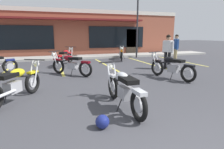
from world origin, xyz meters
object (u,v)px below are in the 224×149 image
at_px(person_in_shorts_foreground, 168,50).
at_px(motorcycle_blue_standard, 71,64).
at_px(motorcycle_orange_scrambler, 65,57).
at_px(motorcycle_red_sportbike, 15,84).
at_px(parking_lot_lamp_post, 138,9).
at_px(motorcycle_silver_naked, 171,67).
at_px(motorcycle_foreground_classic, 124,89).
at_px(person_in_black_shirt, 176,47).
at_px(motorcycle_black_cruiser, 121,53).
at_px(helmet_on_pavement, 102,122).

bearing_deg(person_in_shorts_foreground, motorcycle_blue_standard, 179.40).
bearing_deg(motorcycle_orange_scrambler, motorcycle_blue_standard, -90.04).
xyz_separation_m(motorcycle_red_sportbike, person_in_shorts_foreground, (6.36, 2.75, 0.49)).
xyz_separation_m(person_in_shorts_foreground, parking_lot_lamp_post, (0.63, 4.65, 2.43)).
bearing_deg(motorcycle_silver_naked, motorcycle_orange_scrambler, 128.78).
height_order(motorcycle_red_sportbike, motorcycle_silver_naked, same).
height_order(motorcycle_foreground_classic, parking_lot_lamp_post, parking_lot_lamp_post).
bearing_deg(parking_lot_lamp_post, motorcycle_red_sportbike, -133.38).
relative_size(motorcycle_silver_naked, person_in_shorts_foreground, 1.23).
height_order(motorcycle_silver_naked, person_in_black_shirt, person_in_black_shirt).
xyz_separation_m(motorcycle_red_sportbike, motorcycle_black_cruiser, (5.51, 6.80, 0.00)).
bearing_deg(motorcycle_red_sportbike, motorcycle_black_cruiser, 50.96).
distance_m(motorcycle_black_cruiser, motorcycle_blue_standard, 5.53).
relative_size(motorcycle_foreground_classic, person_in_shorts_foreground, 1.26).
xyz_separation_m(motorcycle_red_sportbike, parking_lot_lamp_post, (6.99, 7.40, 2.92)).
xyz_separation_m(motorcycle_blue_standard, helmet_on_pavement, (-0.00, -4.88, -0.33)).
relative_size(motorcycle_silver_naked, motorcycle_blue_standard, 1.22).
bearing_deg(motorcycle_blue_standard, motorcycle_silver_naked, -27.22).
bearing_deg(person_in_black_shirt, helmet_on_pavement, -134.36).
bearing_deg(motorcycle_orange_scrambler, motorcycle_foreground_classic, -83.70).
xyz_separation_m(motorcycle_orange_scrambler, person_in_shorts_foreground, (4.66, -2.68, 0.49)).
relative_size(motorcycle_black_cruiser, motorcycle_silver_naked, 0.98).
height_order(motorcycle_blue_standard, motorcycle_orange_scrambler, same).
relative_size(motorcycle_blue_standard, parking_lot_lamp_post, 0.32).
bearing_deg(helmet_on_pavement, motorcycle_black_cruiser, 66.76).
bearing_deg(motorcycle_black_cruiser, motorcycle_foreground_classic, -110.83).
relative_size(motorcycle_red_sportbike, helmet_on_pavement, 7.24).
xyz_separation_m(motorcycle_black_cruiser, motorcycle_silver_naked, (-0.21, -5.86, 0.00)).
distance_m(motorcycle_red_sportbike, motorcycle_silver_naked, 5.39).
bearing_deg(motorcycle_foreground_classic, person_in_shorts_foreground, 45.75).
xyz_separation_m(motorcycle_foreground_classic, motorcycle_black_cruiser, (3.07, 8.08, 0.00)).
bearing_deg(motorcycle_blue_standard, person_in_shorts_foreground, -0.60).
distance_m(person_in_black_shirt, person_in_shorts_foreground, 2.46).
bearing_deg(motorcycle_silver_naked, helmet_on_pavement, -140.03).
relative_size(motorcycle_black_cruiser, motorcycle_orange_scrambler, 1.04).
xyz_separation_m(person_in_shorts_foreground, helmet_on_pavement, (-4.66, -4.83, -0.82)).
bearing_deg(helmet_on_pavement, motorcycle_blue_standard, 89.98).
bearing_deg(motorcycle_red_sportbike, motorcycle_blue_standard, 58.70).
distance_m(motorcycle_foreground_classic, person_in_shorts_foreground, 5.64).
distance_m(motorcycle_orange_scrambler, helmet_on_pavement, 7.52).
relative_size(person_in_shorts_foreground, parking_lot_lamp_post, 0.32).
height_order(motorcycle_red_sportbike, motorcycle_black_cruiser, same).
height_order(motorcycle_silver_naked, motorcycle_blue_standard, same).
relative_size(motorcycle_red_sportbike, person_in_black_shirt, 1.12).
distance_m(motorcycle_orange_scrambler, parking_lot_lamp_post, 6.35).
xyz_separation_m(motorcycle_silver_naked, motorcycle_orange_scrambler, (-3.61, 4.49, 0.00)).
height_order(person_in_shorts_foreground, parking_lot_lamp_post, parking_lot_lamp_post).
bearing_deg(motorcycle_red_sportbike, motorcycle_orange_scrambler, 72.60).
distance_m(motorcycle_silver_naked, parking_lot_lamp_post, 7.28).
distance_m(motorcycle_black_cruiser, person_in_black_shirt, 3.52).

